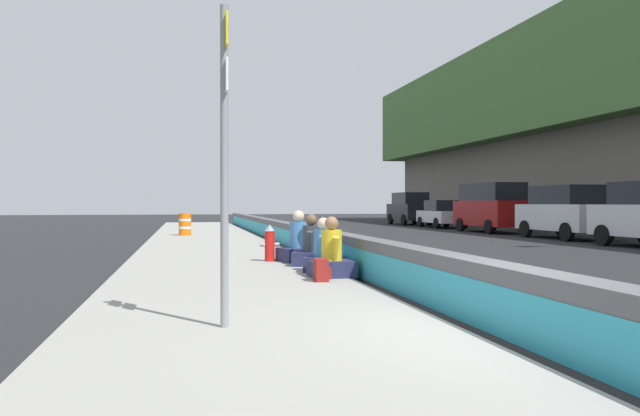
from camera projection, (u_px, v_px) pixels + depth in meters
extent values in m
plane|color=#232326|center=(509.00, 343.00, 6.82)|extent=(160.00, 160.00, 0.00)
cube|color=gray|center=(268.00, 348.00, 6.26)|extent=(80.00, 4.40, 0.14)
cube|color=#545456|center=(509.00, 304.00, 6.81)|extent=(76.00, 0.44, 0.85)
cube|color=teal|center=(490.00, 309.00, 6.77)|extent=(74.48, 0.01, 0.54)
cylinder|color=gray|center=(224.00, 166.00, 6.97)|extent=(0.09, 0.09, 3.60)
cube|color=yellow|center=(226.00, 32.00, 6.96)|extent=(0.44, 0.02, 0.36)
cube|color=black|center=(227.00, 32.00, 6.96)|extent=(0.30, 0.01, 0.10)
cube|color=white|center=(226.00, 77.00, 6.96)|extent=(0.44, 0.02, 0.36)
cube|color=black|center=(227.00, 77.00, 6.97)|extent=(0.30, 0.01, 0.10)
cylinder|color=red|center=(270.00, 246.00, 14.93)|extent=(0.24, 0.24, 0.72)
cone|color=gray|center=(270.00, 228.00, 14.92)|extent=(0.26, 0.26, 0.16)
cylinder|color=gray|center=(277.00, 245.00, 14.96)|extent=(0.10, 0.12, 0.10)
cylinder|color=gray|center=(263.00, 245.00, 14.89)|extent=(0.10, 0.12, 0.10)
cube|color=#23284C|center=(332.00, 269.00, 11.77)|extent=(0.73, 0.84, 0.31)
cylinder|color=gold|center=(332.00, 245.00, 11.76)|extent=(0.39, 0.39, 0.58)
sphere|color=#8E6647|center=(332.00, 223.00, 11.76)|extent=(0.25, 0.25, 0.25)
cylinder|color=gold|center=(329.00, 248.00, 11.97)|extent=(0.30, 0.15, 0.51)
cylinder|color=gold|center=(335.00, 249.00, 11.56)|extent=(0.30, 0.15, 0.51)
cube|color=#23284C|center=(323.00, 264.00, 12.66)|extent=(0.86, 0.94, 0.30)
cylinder|color=#427FB7|center=(323.00, 243.00, 12.66)|extent=(0.38, 0.38, 0.56)
sphere|color=beige|center=(323.00, 224.00, 12.66)|extent=(0.25, 0.25, 0.25)
cylinder|color=#427FB7|center=(324.00, 245.00, 12.87)|extent=(0.31, 0.21, 0.49)
cylinder|color=#427FB7|center=(323.00, 247.00, 12.46)|extent=(0.31, 0.21, 0.49)
cube|color=#23284C|center=(311.00, 259.00, 13.89)|extent=(0.90, 0.98, 0.31)
cylinder|color=#333842|center=(311.00, 239.00, 13.88)|extent=(0.39, 0.39, 0.58)
sphere|color=brown|center=(311.00, 220.00, 13.88)|extent=(0.26, 0.26, 0.26)
cylinder|color=#333842|center=(312.00, 241.00, 14.10)|extent=(0.32, 0.22, 0.51)
cylinder|color=#333842|center=(310.00, 242.00, 13.67)|extent=(0.32, 0.22, 0.51)
cube|color=#23284C|center=(299.00, 255.00, 14.86)|extent=(0.96, 1.05, 0.33)
cylinder|color=#427FB7|center=(299.00, 235.00, 14.85)|extent=(0.42, 0.42, 0.62)
sphere|color=beige|center=(299.00, 216.00, 14.85)|extent=(0.27, 0.27, 0.27)
cylinder|color=#427FB7|center=(294.00, 237.00, 15.05)|extent=(0.34, 0.23, 0.54)
cylinder|color=#427FB7|center=(303.00, 238.00, 14.65)|extent=(0.34, 0.23, 0.54)
cube|color=maroon|center=(321.00, 270.00, 11.07)|extent=(0.32, 0.22, 0.40)
cube|color=maroon|center=(328.00, 273.00, 11.10)|extent=(0.22, 0.06, 0.20)
cylinder|color=orange|center=(185.00, 224.00, 26.89)|extent=(0.52, 0.52, 0.95)
cylinder|color=white|center=(185.00, 220.00, 26.89)|extent=(0.54, 0.54, 0.10)
cylinder|color=white|center=(185.00, 228.00, 26.89)|extent=(0.54, 0.54, 0.10)
cylinder|color=black|center=(603.00, 235.00, 22.30)|extent=(0.77, 0.24, 0.76)
cube|color=silver|center=(564.00, 217.00, 26.56)|extent=(4.80, 1.93, 1.10)
cube|color=black|center=(566.00, 195.00, 26.46)|extent=(3.10, 1.73, 0.80)
cylinder|color=black|center=(526.00, 229.00, 27.87)|extent=(0.76, 0.22, 0.76)
cylinder|color=black|center=(562.00, 228.00, 28.26)|extent=(0.76, 0.22, 0.76)
cylinder|color=black|center=(567.00, 232.00, 24.87)|extent=(0.76, 0.22, 0.76)
cylinder|color=black|center=(607.00, 231.00, 25.26)|extent=(0.76, 0.22, 0.76)
cube|color=maroon|center=(491.00, 213.00, 32.53)|extent=(5.10, 1.96, 1.30)
cube|color=black|center=(492.00, 192.00, 32.42)|extent=(4.10, 1.77, 0.90)
cylinder|color=black|center=(461.00, 225.00, 33.93)|extent=(0.72, 0.22, 0.72)
cylinder|color=black|center=(492.00, 224.00, 34.33)|extent=(0.72, 0.22, 0.72)
cylinder|color=black|center=(489.00, 227.00, 30.74)|extent=(0.72, 0.22, 0.72)
cylinder|color=black|center=(524.00, 227.00, 31.14)|extent=(0.72, 0.22, 0.72)
cube|color=silver|center=(442.00, 217.00, 38.72)|extent=(4.56, 1.96, 0.72)
cube|color=black|center=(442.00, 206.00, 38.61)|extent=(2.26, 1.70, 0.66)
cylinder|color=black|center=(421.00, 222.00, 39.99)|extent=(0.67, 0.24, 0.66)
cylinder|color=black|center=(446.00, 222.00, 40.29)|extent=(0.67, 0.24, 0.66)
cylinder|color=black|center=(437.00, 223.00, 37.15)|extent=(0.67, 0.24, 0.66)
cylinder|color=black|center=(464.00, 223.00, 37.45)|extent=(0.67, 0.24, 0.66)
cube|color=black|center=(409.00, 212.00, 44.18)|extent=(4.84, 2.02, 1.10)
cube|color=black|center=(410.00, 198.00, 44.07)|extent=(3.13, 1.79, 0.80)
cylinder|color=black|center=(390.00, 219.00, 45.51)|extent=(0.76, 0.24, 0.76)
cylinder|color=black|center=(415.00, 219.00, 45.87)|extent=(0.76, 0.24, 0.76)
cylinder|color=black|center=(404.00, 220.00, 42.50)|extent=(0.76, 0.24, 0.76)
cylinder|color=black|center=(430.00, 220.00, 42.85)|extent=(0.76, 0.24, 0.76)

